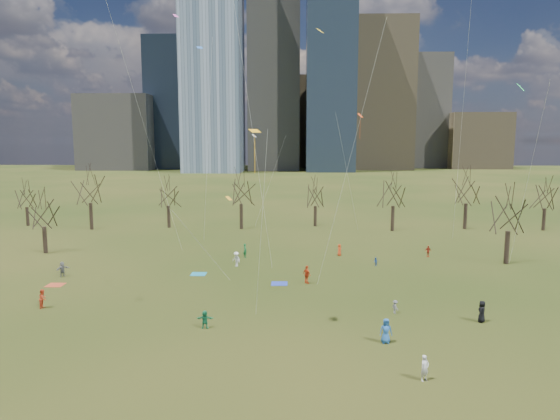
{
  "coord_description": "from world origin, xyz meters",
  "views": [
    {
      "loc": [
        1.41,
        -38.96,
        14.09
      ],
      "look_at": [
        0.0,
        12.0,
        7.0
      ],
      "focal_mm": 32.0,
      "sensor_mm": 36.0,
      "label": 1
    }
  ],
  "objects_px": {
    "blanket_teal": "(199,274)",
    "person_0": "(386,331)",
    "blanket_crimson": "(55,285)",
    "person_4": "(307,275)",
    "blanket_navy": "(279,284)",
    "person_2": "(43,299)",
    "person_1": "(425,368)"
  },
  "relations": [
    {
      "from": "blanket_navy",
      "to": "person_1",
      "type": "bearing_deg",
      "value": -65.33
    },
    {
      "from": "person_2",
      "to": "person_4",
      "type": "bearing_deg",
      "value": -72.78
    },
    {
      "from": "blanket_navy",
      "to": "person_0",
      "type": "height_order",
      "value": "person_0"
    },
    {
      "from": "blanket_crimson",
      "to": "person_4",
      "type": "distance_m",
      "value": 24.82
    },
    {
      "from": "blanket_teal",
      "to": "person_4",
      "type": "xyz_separation_m",
      "value": [
        11.45,
        -3.19,
        0.9
      ]
    },
    {
      "from": "blanket_navy",
      "to": "person_4",
      "type": "distance_m",
      "value": 2.88
    },
    {
      "from": "blanket_crimson",
      "to": "blanket_teal",
      "type": "bearing_deg",
      "value": 18.52
    },
    {
      "from": "person_0",
      "to": "person_4",
      "type": "xyz_separation_m",
      "value": [
        -5.16,
        14.58,
        0.03
      ]
    },
    {
      "from": "blanket_teal",
      "to": "person_2",
      "type": "xyz_separation_m",
      "value": [
        -11.13,
        -11.15,
        0.81
      ]
    },
    {
      "from": "person_4",
      "to": "blanket_crimson",
      "type": "bearing_deg",
      "value": 53.46
    },
    {
      "from": "blanket_crimson",
      "to": "person_2",
      "type": "xyz_separation_m",
      "value": [
        2.2,
        -6.69,
        0.81
      ]
    },
    {
      "from": "blanket_teal",
      "to": "person_2",
      "type": "relative_size",
      "value": 0.97
    },
    {
      "from": "blanket_teal",
      "to": "blanket_navy",
      "type": "distance_m",
      "value": 9.33
    },
    {
      "from": "person_4",
      "to": "person_2",
      "type": "bearing_deg",
      "value": 69.95
    },
    {
      "from": "person_1",
      "to": "blanket_teal",
      "type": "bearing_deg",
      "value": 97.55
    },
    {
      "from": "blanket_teal",
      "to": "person_4",
      "type": "relative_size",
      "value": 0.88
    },
    {
      "from": "blanket_navy",
      "to": "person_2",
      "type": "bearing_deg",
      "value": -158.49
    },
    {
      "from": "person_2",
      "to": "person_4",
      "type": "height_order",
      "value": "person_4"
    },
    {
      "from": "person_2",
      "to": "blanket_teal",
      "type": "bearing_deg",
      "value": -47.14
    },
    {
      "from": "blanket_crimson",
      "to": "person_4",
      "type": "bearing_deg",
      "value": 2.94
    },
    {
      "from": "blanket_navy",
      "to": "blanket_crimson",
      "type": "bearing_deg",
      "value": -177.07
    },
    {
      "from": "blanket_navy",
      "to": "person_4",
      "type": "xyz_separation_m",
      "value": [
        2.73,
        0.14,
        0.9
      ]
    },
    {
      "from": "blanket_navy",
      "to": "person_0",
      "type": "distance_m",
      "value": 16.48
    },
    {
      "from": "person_1",
      "to": "person_4",
      "type": "xyz_separation_m",
      "value": [
        -6.44,
        20.12,
        0.12
      ]
    },
    {
      "from": "blanket_teal",
      "to": "person_2",
      "type": "bearing_deg",
      "value": -134.93
    },
    {
      "from": "person_0",
      "to": "person_1",
      "type": "distance_m",
      "value": 5.69
    },
    {
      "from": "blanket_navy",
      "to": "person_4",
      "type": "bearing_deg",
      "value": 3.02
    },
    {
      "from": "blanket_navy",
      "to": "person_1",
      "type": "relative_size",
      "value": 1.01
    },
    {
      "from": "person_1",
      "to": "person_2",
      "type": "distance_m",
      "value": 31.46
    },
    {
      "from": "blanket_teal",
      "to": "person_0",
      "type": "height_order",
      "value": "person_0"
    },
    {
      "from": "person_1",
      "to": "person_4",
      "type": "height_order",
      "value": "person_4"
    },
    {
      "from": "person_2",
      "to": "person_1",
      "type": "bearing_deg",
      "value": -114.95
    }
  ]
}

